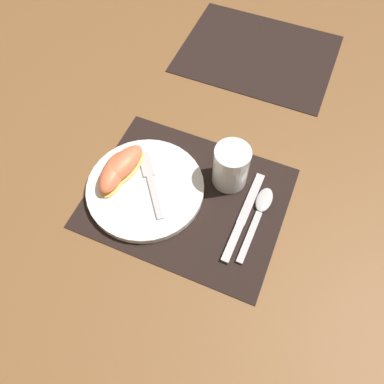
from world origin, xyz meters
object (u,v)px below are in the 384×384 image
fork (150,179)px  citrus_wedge_1 (114,173)px  citrus_wedge_0 (122,166)px  juice_glass (231,168)px  knife (243,218)px  spoon (260,209)px  plate (146,188)px

fork → citrus_wedge_1: 0.08m
citrus_wedge_0 → citrus_wedge_1: bearing=-112.1°
fork → juice_glass: bearing=26.2°
knife → citrus_wedge_0: (-0.28, 0.00, 0.03)m
juice_glass → citrus_wedge_1: 0.25m
knife → spoon: (0.03, 0.03, 0.00)m
juice_glass → spoon: juice_glass is taller
citrus_wedge_0 → fork: bearing=1.8°
citrus_wedge_0 → juice_glass: bearing=19.7°
fork → plate: bearing=-98.2°
juice_glass → plate: bearing=-148.7°
juice_glass → citrus_wedge_0: juice_glass is taller
plate → spoon: plate is taller
juice_glass → fork: juice_glass is taller
citrus_wedge_0 → citrus_wedge_1: citrus_wedge_0 is taller
knife → citrus_wedge_1: size_ratio=1.91×
knife → citrus_wedge_1: (-0.29, -0.02, 0.03)m
fork → citrus_wedge_0: 0.07m
spoon → juice_glass: bearing=151.5°
citrus_wedge_1 → knife: bearing=4.1°
spoon → citrus_wedge_0: 0.32m
plate → fork: size_ratio=1.71×
fork → citrus_wedge_0: bearing=-178.2°
fork → knife: bearing=-0.9°
plate → knife: size_ratio=1.14×
spoon → citrus_wedge_1: citrus_wedge_1 is taller
knife → fork: 0.22m
fork → citrus_wedge_0: citrus_wedge_0 is taller
knife → citrus_wedge_0: bearing=179.7°
juice_glass → citrus_wedge_1: (-0.23, -0.10, -0.01)m
plate → fork: fork is taller
knife → citrus_wedge_0: size_ratio=1.66×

